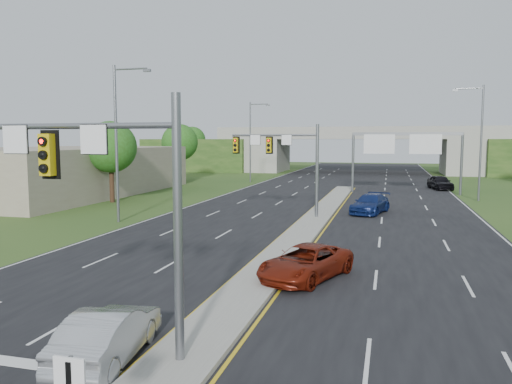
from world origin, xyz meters
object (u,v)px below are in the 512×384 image
object	(u,v)px
sign_gantry	(405,146)
car_far_c	(440,182)
overpass	(360,153)
car_silver	(108,334)
car_far_a	(306,262)
car_far_b	(370,204)
signal_mast_near	(96,183)
signal_mast_far	(287,155)

from	to	relation	value
sign_gantry	car_far_c	bearing A→B (deg)	53.90
overpass	car_silver	world-z (taller)	overpass
car_far_a	car_silver	bearing A→B (deg)	-91.79
overpass	car_far_b	world-z (taller)	overpass
car_far_c	car_silver	bearing A→B (deg)	-117.45
sign_gantry	car_far_a	size ratio (longest dim) A/B	2.30
car_far_b	overpass	bearing A→B (deg)	108.93
overpass	car_far_a	bearing A→B (deg)	-88.51
overpass	signal_mast_near	bearing A→B (deg)	-91.62
signal_mast_near	overpass	distance (m)	80.11
car_silver	signal_mast_near	bearing A→B (deg)	-33.25
car_far_b	car_far_c	distance (m)	23.09
signal_mast_far	overpass	world-z (taller)	overpass
car_silver	car_far_b	size ratio (longest dim) A/B	0.82
signal_mast_far	car_far_a	world-z (taller)	signal_mast_far
sign_gantry	car_far_c	xyz separation A→B (m)	(4.32, 5.92, -4.38)
signal_mast_far	car_far_a	distance (m)	17.08
car_silver	car_far_c	world-z (taller)	car_far_c
signal_mast_near	signal_mast_far	xyz separation A→B (m)	(0.00, 25.00, 0.00)
signal_mast_near	car_silver	bearing A→B (deg)	-26.06
signal_mast_far	car_far_b	distance (m)	8.22
car_silver	signal_mast_far	bearing A→B (deg)	-96.46
signal_mast_far	overpass	xyz separation A→B (m)	(2.26, 55.07, -1.17)
sign_gantry	car_far_b	xyz separation A→B (m)	(-2.94, -16.00, -4.46)
car_silver	sign_gantry	bearing A→B (deg)	-108.01
car_silver	overpass	bearing A→B (deg)	-98.58
overpass	car_far_b	size ratio (longest dim) A/B	15.26
signal_mast_far	car_silver	xyz separation A→B (m)	(0.32, -25.16, -4.00)
signal_mast_far	car_far_a	bearing A→B (deg)	-75.67
overpass	sign_gantry	bearing A→B (deg)	-79.21
sign_gantry	car_far_a	xyz separation A→B (m)	(-4.84, -36.08, -4.52)
sign_gantry	overpass	size ratio (longest dim) A/B	0.14
sign_gantry	car_far_b	distance (m)	16.87
signal_mast_far	car_silver	distance (m)	25.47
car_silver	car_far_a	size ratio (longest dim) A/B	0.86
overpass	car_far_c	size ratio (longest dim) A/B	16.20
overpass	car_silver	bearing A→B (deg)	-91.39
signal_mast_far	car_far_b	bearing A→B (deg)	33.64
car_far_a	overpass	bearing A→B (deg)	112.36
signal_mast_near	car_far_c	xyz separation A→B (m)	(13.26, 50.92, -3.86)
car_silver	car_far_a	distance (m)	9.83
sign_gantry	overpass	world-z (taller)	overpass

